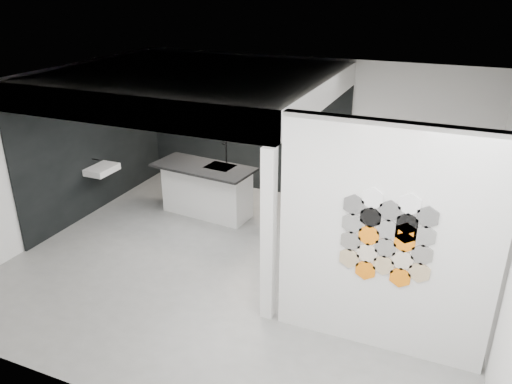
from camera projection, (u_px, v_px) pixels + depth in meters
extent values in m
cube|color=slate|center=(243.00, 266.00, 7.80)|extent=(7.00, 6.00, 0.01)
cube|color=silver|center=(385.00, 243.00, 5.60)|extent=(2.45, 0.15, 2.80)
cube|color=black|center=(244.00, 134.00, 10.31)|extent=(4.40, 0.04, 2.35)
cube|color=black|center=(97.00, 148.00, 9.43)|extent=(0.04, 4.00, 2.35)
cube|color=silver|center=(194.00, 84.00, 8.10)|extent=(4.40, 4.00, 0.40)
cube|color=silver|center=(268.00, 237.00, 6.19)|extent=(0.16, 0.16, 2.35)
cube|color=silver|center=(120.00, 111.00, 6.48)|extent=(4.40, 0.16, 0.40)
cube|color=silver|center=(102.00, 169.00, 9.30)|extent=(0.40, 0.60, 0.12)
cube|color=black|center=(247.00, 130.00, 10.14)|extent=(3.00, 0.15, 0.04)
cube|color=silver|center=(207.00, 191.00, 9.34)|extent=(1.70, 0.77, 0.95)
cube|color=black|center=(203.00, 167.00, 9.07)|extent=(1.94, 1.01, 0.04)
cube|color=black|center=(220.00, 167.00, 9.06)|extent=(0.53, 0.47, 0.02)
cylinder|color=black|center=(226.00, 151.00, 9.15)|extent=(0.03, 0.03, 0.44)
torus|color=black|center=(224.00, 141.00, 9.01)|extent=(0.04, 0.16, 0.15)
cylinder|color=black|center=(192.00, 118.00, 10.54)|extent=(0.32, 0.32, 0.21)
ellipsoid|color=black|center=(286.00, 129.00, 9.79)|extent=(0.23, 0.23, 0.17)
cylinder|color=gray|center=(310.00, 134.00, 9.63)|extent=(0.16, 0.16, 0.10)
cylinder|color=gray|center=(310.00, 133.00, 9.62)|extent=(0.13, 0.13, 0.14)
cylinder|color=black|center=(244.00, 124.00, 10.12)|extent=(0.08, 0.08, 0.16)
cylinder|color=black|center=(216.00, 123.00, 10.36)|extent=(0.09, 0.09, 0.10)
cylinder|color=tan|center=(349.00, 258.00, 5.75)|extent=(0.26, 0.02, 0.26)
cylinder|color=#66635E|center=(351.00, 241.00, 5.66)|extent=(0.26, 0.02, 0.26)
cylinder|color=silver|center=(352.00, 223.00, 5.57)|extent=(0.26, 0.02, 0.26)
cylinder|color=black|center=(354.00, 205.00, 5.49)|extent=(0.26, 0.02, 0.26)
cylinder|color=orange|center=(365.00, 270.00, 5.73)|extent=(0.26, 0.02, 0.26)
cylinder|color=beige|center=(367.00, 253.00, 5.64)|extent=(0.26, 0.02, 0.26)
cylinder|color=orange|center=(369.00, 235.00, 5.55)|extent=(0.26, 0.02, 0.26)
cylinder|color=black|center=(371.00, 217.00, 5.46)|extent=(0.26, 0.02, 0.26)
cylinder|color=white|center=(373.00, 198.00, 5.37)|extent=(0.26, 0.02, 0.26)
cylinder|color=tan|center=(383.00, 265.00, 5.61)|extent=(0.26, 0.02, 0.26)
cylinder|color=#66635E|center=(385.00, 248.00, 5.52)|extent=(0.26, 0.02, 0.26)
cylinder|color=silver|center=(388.00, 230.00, 5.43)|extent=(0.26, 0.02, 0.26)
cylinder|color=black|center=(390.00, 211.00, 5.35)|extent=(0.26, 0.02, 0.26)
cylinder|color=orange|center=(400.00, 277.00, 5.59)|extent=(0.26, 0.02, 0.26)
cylinder|color=beige|center=(402.00, 260.00, 5.50)|extent=(0.26, 0.02, 0.26)
cylinder|color=orange|center=(405.00, 242.00, 5.41)|extent=(0.26, 0.02, 0.26)
cylinder|color=black|center=(407.00, 223.00, 5.32)|extent=(0.26, 0.02, 0.26)
cylinder|color=white|center=(410.00, 204.00, 5.23)|extent=(0.26, 0.02, 0.26)
cylinder|color=tan|center=(419.00, 272.00, 5.47)|extent=(0.26, 0.02, 0.26)
cylinder|color=#66635E|center=(422.00, 255.00, 5.38)|extent=(0.26, 0.02, 0.26)
cylinder|color=silver|center=(425.00, 236.00, 5.29)|extent=(0.26, 0.02, 0.26)
cylinder|color=black|center=(428.00, 217.00, 5.21)|extent=(0.26, 0.02, 0.26)
cylinder|color=orange|center=(406.00, 233.00, 5.36)|extent=(0.26, 0.02, 0.26)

